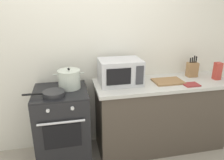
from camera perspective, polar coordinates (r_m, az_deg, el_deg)
back_wall at (r=2.78m, az=-0.53°, el=7.43°), size 4.40×0.10×2.50m
lower_cabinet_right at (r=2.93m, az=12.66°, el=-9.33°), size 1.64×0.56×0.88m
countertop_right at (r=2.75m, az=13.36°, el=-0.87°), size 1.70×0.60×0.04m
stove at (r=2.67m, az=-12.87°, el=-11.89°), size 0.60×0.64×0.92m
stock_pot at (r=2.49m, az=-11.28°, el=0.25°), size 0.34×0.26×0.24m
frying_pan at (r=2.34m, az=-15.37°, el=-3.48°), size 0.43×0.23×0.05m
microwave at (r=2.57m, az=2.16°, el=2.22°), size 0.50×0.37×0.30m
cutting_board at (r=2.75m, az=14.68°, el=-0.34°), size 0.36×0.26×0.02m
knife_block at (r=3.03m, az=20.54°, el=2.69°), size 0.13×0.10×0.28m
pasta_box at (r=3.04m, az=26.23°, el=2.16°), size 0.08×0.08×0.22m
oven_mitt at (r=2.72m, az=20.31°, el=-1.15°), size 0.18×0.14×0.02m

